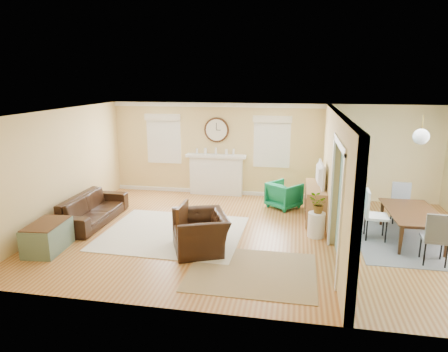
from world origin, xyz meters
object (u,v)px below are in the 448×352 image
at_px(eames_chair, 200,232).
at_px(green_chair, 284,195).
at_px(sofa, 92,209).
at_px(credenza, 316,202).
at_px(dining_table, 413,226).

xyz_separation_m(eames_chair, green_chair, (1.50, 2.95, -0.03)).
bearing_deg(sofa, credenza, -77.14).
relative_size(green_chair, dining_table, 0.42).
xyz_separation_m(sofa, dining_table, (7.03, 0.20, -0.01)).
bearing_deg(sofa, eames_chair, -110.77).
xyz_separation_m(green_chair, dining_table, (2.68, -1.68, -0.03)).
relative_size(eames_chair, credenza, 0.75).
bearing_deg(green_chair, eames_chair, 101.88).
xyz_separation_m(sofa, green_chair, (4.34, 1.88, 0.02)).
bearing_deg(green_chair, sofa, 62.19).
bearing_deg(credenza, sofa, -167.03).
bearing_deg(green_chair, credenza, 176.70).
distance_m(sofa, dining_table, 7.03).
bearing_deg(eames_chair, green_chair, 130.08).
relative_size(credenza, dining_table, 0.86).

